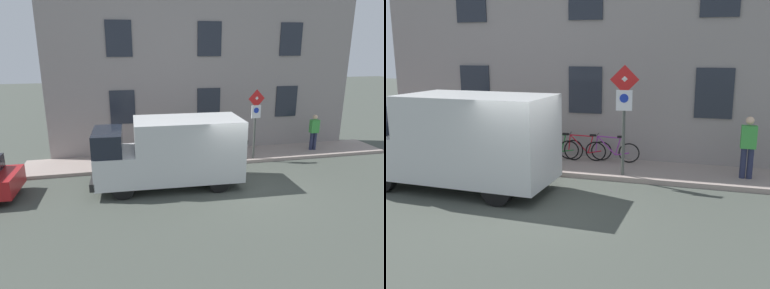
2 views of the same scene
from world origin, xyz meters
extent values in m
plane|color=#41463F|center=(0.00, 0.00, 0.00)|extent=(80.00, 80.00, 0.00)
cube|color=gray|center=(3.30, 0.00, 0.07)|extent=(2.08, 16.46, 0.14)
cube|color=gray|center=(4.69, 0.00, 3.66)|extent=(0.70, 14.46, 7.33)
cube|color=#232833|center=(4.32, -3.98, 2.34)|extent=(0.06, 1.10, 1.50)
cube|color=#232833|center=(4.32, 0.00, 2.34)|extent=(0.06, 1.10, 1.50)
cube|color=#232833|center=(4.32, 3.98, 2.34)|extent=(0.06, 1.10, 1.50)
cube|color=#232833|center=(4.32, -3.98, 5.28)|extent=(0.06, 1.10, 1.50)
cube|color=#232833|center=(4.32, 0.00, 5.28)|extent=(0.06, 1.10, 1.50)
cube|color=#232833|center=(4.32, 3.98, 5.28)|extent=(0.06, 1.10, 1.50)
cylinder|color=#474C47|center=(2.51, -1.60, 1.60)|extent=(0.09, 0.09, 2.92)
pyramid|color=silver|center=(2.43, -1.61, 2.81)|extent=(0.11, 0.50, 0.50)
pyramid|color=red|center=(2.43, -1.61, 2.81)|extent=(0.10, 0.56, 0.56)
cube|color=white|center=(2.45, -1.61, 2.26)|extent=(0.10, 0.44, 0.56)
cylinder|color=#1933B2|center=(2.42, -1.61, 2.32)|extent=(0.04, 0.24, 0.24)
cube|color=silver|center=(0.53, 1.79, 1.41)|extent=(2.14, 3.87, 2.18)
cube|color=silver|center=(0.63, 4.39, 0.87)|extent=(2.05, 1.47, 1.10)
cube|color=black|center=(0.64, 4.60, 1.77)|extent=(1.96, 1.05, 0.84)
cube|color=black|center=(0.66, 5.14, 0.50)|extent=(2.00, 0.24, 0.28)
cylinder|color=black|center=(-0.26, 4.19, 0.38)|extent=(0.25, 0.77, 0.76)
cylinder|color=black|center=(1.50, 4.12, 0.38)|extent=(0.25, 0.77, 0.76)
cylinder|color=black|center=(-0.38, 0.86, 0.38)|extent=(0.25, 0.77, 0.76)
cylinder|color=black|center=(1.38, 0.80, 0.38)|extent=(0.25, 0.77, 0.76)
cylinder|color=black|center=(1.45, 8.27, 0.30)|extent=(0.20, 0.60, 0.60)
torus|color=black|center=(3.75, -0.51, 0.47)|extent=(0.21, 0.67, 0.66)
torus|color=black|center=(3.83, -1.55, 0.47)|extent=(0.21, 0.67, 0.66)
cylinder|color=purple|center=(3.77, -0.84, 0.68)|extent=(0.08, 0.60, 0.60)
cylinder|color=purple|center=(3.78, -0.92, 0.95)|extent=(0.09, 0.73, 0.07)
cylinder|color=purple|center=(3.80, -1.20, 0.66)|extent=(0.05, 0.19, 0.55)
cylinder|color=purple|center=(3.81, -1.34, 0.43)|extent=(0.07, 0.43, 0.12)
cylinder|color=purple|center=(3.75, -0.53, 0.72)|extent=(0.04, 0.09, 0.50)
cube|color=black|center=(3.81, -1.28, 0.97)|extent=(0.10, 0.21, 0.06)
cylinder|color=#262626|center=(3.75, -0.56, 1.02)|extent=(0.46, 0.07, 0.03)
torus|color=black|center=(3.71, 0.38, 0.47)|extent=(0.27, 0.68, 0.65)
torus|color=black|center=(3.86, -0.66, 0.47)|extent=(0.27, 0.68, 0.65)
cylinder|color=red|center=(3.76, 0.04, 0.68)|extent=(0.12, 0.60, 0.60)
cylinder|color=red|center=(3.77, -0.03, 0.95)|extent=(0.14, 0.72, 0.07)
cylinder|color=red|center=(3.81, -0.32, 0.66)|extent=(0.06, 0.19, 0.55)
cylinder|color=red|center=(3.83, -0.45, 0.43)|extent=(0.10, 0.43, 0.12)
cylinder|color=red|center=(3.72, 0.35, 0.72)|extent=(0.05, 0.09, 0.50)
cube|color=black|center=(3.82, -0.39, 0.97)|extent=(0.11, 0.21, 0.06)
cylinder|color=#262626|center=(3.72, 0.33, 1.02)|extent=(0.46, 0.09, 0.03)
torus|color=black|center=(3.84, 1.27, 0.47)|extent=(0.17, 0.67, 0.66)
torus|color=black|center=(3.74, 0.22, 0.47)|extent=(0.17, 0.67, 0.66)
cylinder|color=#238636|center=(3.80, 0.93, 0.68)|extent=(0.09, 0.60, 0.60)
cylinder|color=#238636|center=(3.80, 0.86, 0.95)|extent=(0.11, 0.73, 0.07)
cylinder|color=#238636|center=(3.77, 0.57, 0.66)|extent=(0.05, 0.19, 0.55)
cylinder|color=#238636|center=(3.76, 0.44, 0.43)|extent=(0.08, 0.43, 0.12)
cylinder|color=#238636|center=(3.84, 1.24, 0.72)|extent=(0.04, 0.09, 0.50)
cube|color=black|center=(3.76, 0.50, 0.97)|extent=(0.10, 0.21, 0.06)
cylinder|color=#262626|center=(3.83, 1.22, 1.02)|extent=(0.46, 0.07, 0.03)
cylinder|color=#262B47|center=(3.13, -5.01, 0.56)|extent=(0.16, 0.16, 0.85)
cylinder|color=#262B47|center=(3.14, -4.83, 0.56)|extent=(0.16, 0.16, 0.85)
cube|color=green|center=(3.13, -4.92, 1.30)|extent=(0.26, 0.40, 0.62)
sphere|color=beige|center=(3.13, -4.92, 1.75)|extent=(0.22, 0.22, 0.22)
camera|label=1|loc=(-11.06, 4.21, 4.98)|focal=31.92mm
camera|label=2|loc=(-8.97, -3.62, 3.55)|focal=39.77mm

